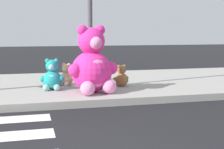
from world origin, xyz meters
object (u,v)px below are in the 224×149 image
object	(u,v)px
plush_tan	(66,76)
plush_lime	(93,72)
plush_brown	(121,78)
plush_lavender	(100,75)
plush_pink_large	(92,66)
sign_pole	(90,14)
plush_teal	(52,77)

from	to	relation	value
plush_tan	plush_lime	size ratio (longest dim) A/B	0.98
plush_lime	plush_brown	bearing A→B (deg)	-65.05
plush_lavender	plush_lime	size ratio (longest dim) A/B	0.99
plush_tan	plush_lavender	world-z (taller)	plush_lavender
plush_pink_large	plush_tan	world-z (taller)	plush_pink_large
plush_brown	plush_lime	bearing A→B (deg)	114.95
plush_tan	sign_pole	bearing A→B (deg)	-42.46
sign_pole	plush_pink_large	xyz separation A→B (m)	(-0.07, -0.59, -1.12)
plush_brown	plush_teal	bearing A→B (deg)	-177.16
sign_pole	plush_teal	world-z (taller)	sign_pole
sign_pole	plush_teal	distance (m)	1.67
sign_pole	plush_brown	xyz separation A→B (m)	(0.76, 0.02, -1.49)
sign_pole	plush_brown	world-z (taller)	sign_pole
sign_pole	plush_pink_large	size ratio (longest dim) A/B	2.21
plush_brown	plush_lime	xyz separation A→B (m)	(-0.48, 1.04, 0.01)
sign_pole	plush_teal	size ratio (longest dim) A/B	4.54
sign_pole	plush_lavender	world-z (taller)	sign_pole
plush_lime	sign_pole	bearing A→B (deg)	-104.30
plush_lavender	plush_tan	bearing A→B (deg)	179.99
plush_brown	sign_pole	bearing A→B (deg)	-178.54
plush_teal	plush_brown	world-z (taller)	plush_teal
plush_lavender	plush_lime	distance (m)	0.60
plush_pink_large	plush_brown	world-z (taller)	plush_pink_large
sign_pole	plush_lime	world-z (taller)	sign_pole
plush_pink_large	plush_lime	xyz separation A→B (m)	(0.34, 1.65, -0.36)
plush_lavender	plush_lime	world-z (taller)	plush_lime
plush_lavender	plush_brown	size ratio (longest dim) A/B	1.06
sign_pole	plush_lime	distance (m)	1.84
plush_brown	plush_tan	bearing A→B (deg)	160.45
plush_teal	plush_lime	xyz separation A→B (m)	(1.16, 1.12, -0.06)
plush_brown	plush_pink_large	bearing A→B (deg)	-143.51
sign_pole	plush_lime	size ratio (longest dim) A/B	5.76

